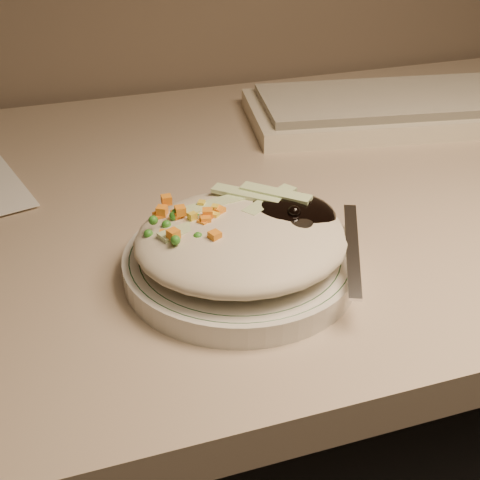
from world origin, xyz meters
name	(u,v)px	position (x,y,z in m)	size (l,w,h in m)	color
desk	(241,323)	(0.00, 1.38, 0.54)	(1.40, 0.70, 0.74)	tan
plate	(240,264)	(-0.06, 1.21, 0.75)	(0.21, 0.21, 0.02)	silver
plate_rim	(240,255)	(-0.06, 1.21, 0.76)	(0.20, 0.20, 0.00)	#144723
meal	(245,234)	(-0.05, 1.21, 0.78)	(0.21, 0.19, 0.05)	beige
keyboard	(429,106)	(0.32, 1.50, 0.76)	(0.53, 0.26, 0.04)	beige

